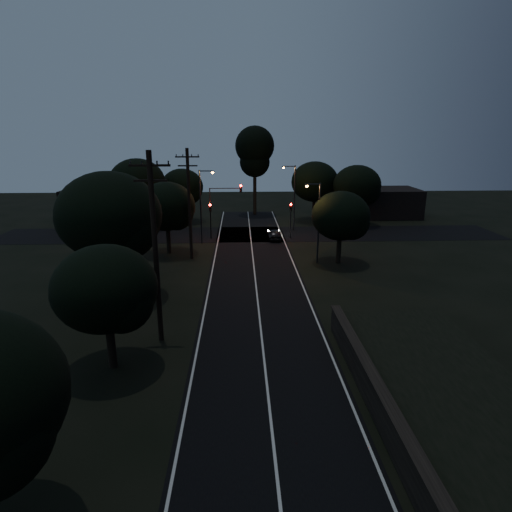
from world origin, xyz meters
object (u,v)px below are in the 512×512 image
utility_pole_mid (155,247)px  car (274,234)px  signal_left (210,214)px  signal_right (291,214)px  signal_mast (225,201)px  streetlight_a (202,202)px  streetlight_c (317,218)px  tall_pine (255,151)px  utility_pole_far (189,203)px  streetlight_b (293,193)px

utility_pole_mid → car: size_ratio=3.11×
signal_left → signal_right: same height
signal_mast → utility_pole_mid: bearing=-97.0°
streetlight_a → streetlight_c: bearing=-35.7°
signal_right → signal_mast: (-7.51, 0.00, 1.50)m
streetlight_a → streetlight_c: 13.72m
tall_pine → streetlight_c: bearing=-79.1°
utility_pole_far → streetlight_b: 16.51m
signal_mast → streetlight_b: bearing=26.0°
signal_left → streetlight_c: (10.43, -9.99, 1.51)m
utility_pole_mid → tall_pine: tall_pine is taller
tall_pine → signal_left: size_ratio=3.12×
tall_pine → streetlight_c: tall_pine is taller
streetlight_a → signal_left: bearing=70.4°
tall_pine → signal_left: tall_pine is taller
streetlight_c → car: (-3.12, 9.32, -3.75)m
signal_left → signal_mast: signal_mast is taller
utility_pole_far → signal_right: bearing=37.0°
signal_left → signal_mast: (1.69, 0.00, 1.50)m
streetlight_b → streetlight_c: size_ratio=1.07×
utility_pole_far → streetlight_c: size_ratio=1.40×
tall_pine → streetlight_c: (4.83, -25.00, -4.85)m
signal_right → streetlight_c: (1.23, -9.99, 1.51)m
tall_pine → streetlight_c: 25.92m
streetlight_a → signal_right: bearing=11.3°
streetlight_a → streetlight_b: (10.61, 6.00, 0.00)m
streetlight_b → car: streetlight_b is taller
utility_pole_far → signal_left: bearing=80.1°
car → tall_pine: bearing=-84.3°
utility_pole_far → streetlight_a: utility_pole_far is taller
signal_right → streetlight_c: 10.18m
signal_right → signal_mast: 7.66m
signal_right → streetlight_a: 10.26m
streetlight_a → car: bearing=9.3°
tall_pine → car: size_ratio=3.62×
utility_pole_mid → streetlight_c: 19.15m
streetlight_a → car: (8.01, 1.32, -4.03)m
signal_right → signal_left: bearing=180.0°
signal_right → car: 3.00m
utility_pole_mid → car: 26.34m
signal_mast → utility_pole_far: bearing=-111.1°
utility_pole_far → car: (8.71, 7.32, -4.88)m
tall_pine → signal_right: tall_pine is taller
streetlight_a → car: streetlight_a is taller
signal_mast → streetlight_b: streetlight_b is taller
signal_right → car: signal_right is taller
streetlight_c → car: size_ratio=2.12×
signal_left → streetlight_a: 2.77m
utility_pole_far → streetlight_a: size_ratio=1.31×
tall_pine → signal_left: 17.24m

